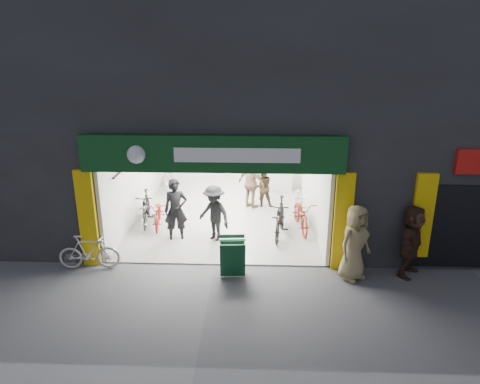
# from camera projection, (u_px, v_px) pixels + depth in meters

# --- Properties ---
(ground) EXTENTS (60.00, 60.00, 0.00)m
(ground) POSITION_uv_depth(u_px,v_px,m) (215.00, 265.00, 11.32)
(ground) COLOR #56565B
(ground) RESTS_ON ground
(building) EXTENTS (17.00, 10.27, 8.00)m
(building) POSITION_uv_depth(u_px,v_px,m) (253.00, 84.00, 14.65)
(building) COLOR #232326
(building) RESTS_ON ground
(bike_left_front) EXTENTS (0.83, 1.67, 0.84)m
(bike_left_front) POSITION_uv_depth(u_px,v_px,m) (144.00, 214.00, 13.70)
(bike_left_front) COLOR #BDBCC1
(bike_left_front) RESTS_ON ground
(bike_left_midfront) EXTENTS (0.75, 1.86, 1.08)m
(bike_left_midfront) POSITION_uv_depth(u_px,v_px,m) (146.00, 208.00, 13.87)
(bike_left_midfront) COLOR black
(bike_left_midfront) RESTS_ON ground
(bike_left_midback) EXTENTS (0.82, 1.74, 0.88)m
(bike_left_midback) POSITION_uv_depth(u_px,v_px,m) (158.00, 213.00, 13.70)
(bike_left_midback) COLOR maroon
(bike_left_midback) RESTS_ON ground
(bike_left_back) EXTENTS (0.74, 2.03, 1.20)m
(bike_left_back) POSITION_uv_depth(u_px,v_px,m) (168.00, 175.00, 17.31)
(bike_left_back) COLOR #A3A3A7
(bike_left_back) RESTS_ON ground
(bike_right_front) EXTENTS (0.88, 2.05, 1.19)m
(bike_right_front) POSITION_uv_depth(u_px,v_px,m) (280.00, 218.00, 12.89)
(bike_right_front) COLOR black
(bike_right_front) RESTS_ON ground
(bike_right_mid) EXTENTS (0.86, 2.00, 1.02)m
(bike_right_mid) POSITION_uv_depth(u_px,v_px,m) (301.00, 215.00, 13.40)
(bike_right_mid) COLOR maroon
(bike_right_mid) RESTS_ON ground
(bike_right_back) EXTENTS (0.58, 1.69, 1.00)m
(bike_right_back) POSITION_uv_depth(u_px,v_px,m) (299.00, 207.00, 14.09)
(bike_right_back) COLOR silver
(bike_right_back) RESTS_ON ground
(parked_bike) EXTENTS (1.61, 0.58, 0.95)m
(parked_bike) POSITION_uv_depth(u_px,v_px,m) (89.00, 252.00, 11.00)
(parked_bike) COLOR #B8B8BD
(parked_bike) RESTS_ON ground
(customer_a) EXTENTS (0.77, 0.60, 1.89)m
(customer_a) POSITION_uv_depth(u_px,v_px,m) (176.00, 210.00, 12.56)
(customer_a) COLOR black
(customer_a) RESTS_ON ground
(customer_b) EXTENTS (0.84, 0.73, 1.50)m
(customer_b) POSITION_uv_depth(u_px,v_px,m) (262.00, 187.00, 15.35)
(customer_b) COLOR #3D2D1B
(customer_b) RESTS_ON ground
(customer_c) EXTENTS (1.27, 1.19, 1.72)m
(customer_c) POSITION_uv_depth(u_px,v_px,m) (214.00, 214.00, 12.52)
(customer_c) COLOR black
(customer_c) RESTS_ON ground
(customer_d) EXTENTS (1.15, 1.04, 1.88)m
(customer_d) POSITION_uv_depth(u_px,v_px,m) (251.00, 183.00, 15.10)
(customer_d) COLOR #86684E
(customer_d) RESTS_ON ground
(pedestrian_near) EXTENTS (1.12, 1.06, 1.92)m
(pedestrian_near) POSITION_uv_depth(u_px,v_px,m) (355.00, 243.00, 10.38)
(pedestrian_near) COLOR olive
(pedestrian_near) RESTS_ON ground
(pedestrian_far) EXTENTS (1.46, 1.71, 1.86)m
(pedestrian_far) POSITION_uv_depth(u_px,v_px,m) (411.00, 241.00, 10.57)
(pedestrian_far) COLOR #3B251A
(pedestrian_far) RESTS_ON ground
(sandwich_board) EXTENTS (0.67, 0.69, 0.97)m
(sandwich_board) POSITION_uv_depth(u_px,v_px,m) (233.00, 256.00, 10.66)
(sandwich_board) COLOR #0F3C21
(sandwich_board) RESTS_ON ground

